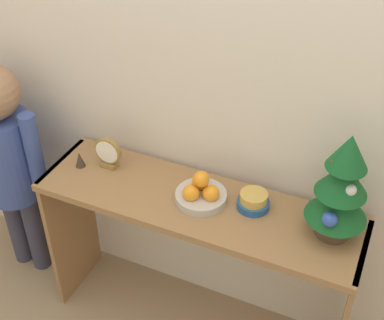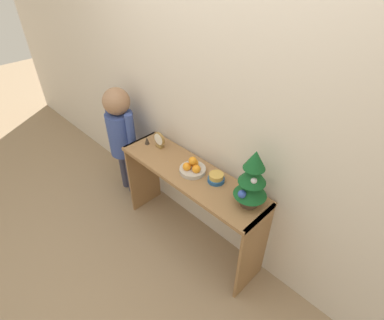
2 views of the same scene
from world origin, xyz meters
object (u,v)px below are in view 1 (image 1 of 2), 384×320
object	(u,v)px
singing_bowl	(253,201)
desk_clock	(108,153)
figurine	(80,159)
mini_tree	(341,188)
child_figure	(6,151)
fruit_bowl	(201,192)

from	to	relation	value
singing_bowl	desk_clock	xyz separation A→B (m)	(-0.62, -0.01, 0.04)
desk_clock	figurine	bearing A→B (deg)	-157.67
mini_tree	child_figure	xyz separation A→B (m)	(-1.44, -0.04, -0.25)
fruit_bowl	desk_clock	distance (m)	0.43
fruit_bowl	singing_bowl	world-z (taller)	fruit_bowl
singing_bowl	figurine	size ratio (longest dim) A/B	1.79
child_figure	mini_tree	bearing A→B (deg)	1.52
fruit_bowl	desk_clock	world-z (taller)	desk_clock
mini_tree	child_figure	world-z (taller)	mini_tree
fruit_bowl	child_figure	world-z (taller)	child_figure
desk_clock	figurine	distance (m)	0.12
fruit_bowl	mini_tree	bearing A→B (deg)	3.14
figurine	child_figure	bearing A→B (deg)	-179.66
figurine	fruit_bowl	bearing A→B (deg)	0.91
fruit_bowl	figurine	bearing A→B (deg)	-179.09
fruit_bowl	figurine	xyz separation A→B (m)	(-0.54, -0.01, -0.00)
singing_bowl	figurine	distance (m)	0.74
singing_bowl	desk_clock	world-z (taller)	desk_clock
singing_bowl	figurine	xyz separation A→B (m)	(-0.73, -0.05, 0.00)
singing_bowl	desk_clock	size ratio (longest dim) A/B	0.89
child_figure	figurine	bearing A→B (deg)	0.34
child_figure	fruit_bowl	bearing A→B (deg)	0.67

